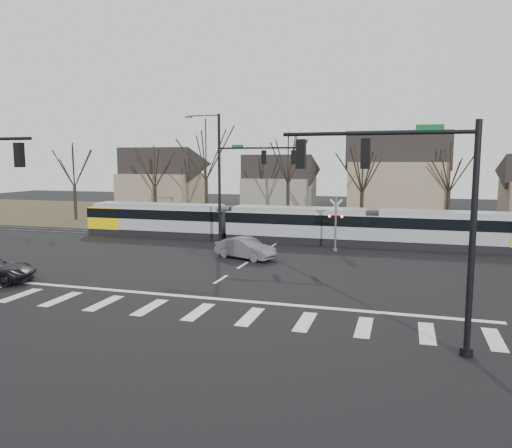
# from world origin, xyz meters

# --- Properties ---
(ground) EXTENTS (140.00, 140.00, 0.00)m
(ground) POSITION_xyz_m (0.00, 0.00, 0.00)
(ground) COLOR black
(grass_verge) EXTENTS (140.00, 28.00, 0.01)m
(grass_verge) POSITION_xyz_m (0.00, 32.00, 0.01)
(grass_verge) COLOR #38331E
(grass_verge) RESTS_ON ground
(crosswalk) EXTENTS (27.00, 2.60, 0.01)m
(crosswalk) POSITION_xyz_m (0.00, -4.00, 0.01)
(crosswalk) COLOR silver
(crosswalk) RESTS_ON ground
(stop_line) EXTENTS (28.00, 0.35, 0.01)m
(stop_line) POSITION_xyz_m (0.00, -1.80, 0.01)
(stop_line) COLOR silver
(stop_line) RESTS_ON ground
(lane_dashes) EXTENTS (0.18, 30.00, 0.01)m
(lane_dashes) POSITION_xyz_m (0.00, 16.00, 0.01)
(lane_dashes) COLOR silver
(lane_dashes) RESTS_ON ground
(rail_pair) EXTENTS (90.00, 1.52, 0.06)m
(rail_pair) POSITION_xyz_m (0.00, 15.80, 0.03)
(rail_pair) COLOR #59595E
(rail_pair) RESTS_ON ground
(tram) EXTENTS (37.76, 2.80, 2.86)m
(tram) POSITION_xyz_m (1.42, 16.00, 1.56)
(tram) COLOR gray
(tram) RESTS_ON ground
(sedan) EXTENTS (4.42, 5.38, 1.44)m
(sedan) POSITION_xyz_m (-0.50, 8.13, 0.72)
(sedan) COLOR slate
(sedan) RESTS_ON ground
(signal_pole_near_right) EXTENTS (6.72, 0.44, 8.00)m
(signal_pole_near_right) POSITION_xyz_m (10.11, -6.00, 5.17)
(signal_pole_near_right) COLOR black
(signal_pole_near_right) RESTS_ON ground
(signal_pole_far) EXTENTS (9.28, 0.44, 10.20)m
(signal_pole_far) POSITION_xyz_m (-2.41, 12.50, 5.70)
(signal_pole_far) COLOR black
(signal_pole_far) RESTS_ON ground
(rail_crossing_signal) EXTENTS (1.08, 0.36, 4.00)m
(rail_crossing_signal) POSITION_xyz_m (5.00, 12.79, 1.89)
(rail_crossing_signal) COLOR #59595B
(rail_crossing_signal) RESTS_ON ground
(tree_row) EXTENTS (59.20, 7.20, 10.00)m
(tree_row) POSITION_xyz_m (2.00, 26.00, 5.00)
(tree_row) COLOR black
(tree_row) RESTS_ON ground
(house_a) EXTENTS (9.72, 8.64, 8.60)m
(house_a) POSITION_xyz_m (-20.00, 34.00, 4.46)
(house_a) COLOR #80715D
(house_a) RESTS_ON ground
(house_b) EXTENTS (8.64, 7.56, 7.65)m
(house_b) POSITION_xyz_m (-5.00, 36.00, 3.97)
(house_b) COLOR slate
(house_b) RESTS_ON ground
(house_c) EXTENTS (10.80, 8.64, 10.10)m
(house_c) POSITION_xyz_m (9.00, 33.00, 5.23)
(house_c) COLOR #80715D
(house_c) RESTS_ON ground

